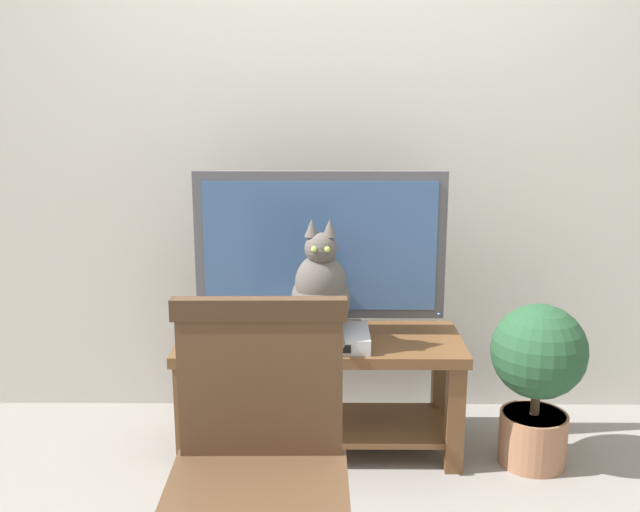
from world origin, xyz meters
TOP-DOWN VIEW (x-y plane):
  - back_wall at (0.00, 0.99)m, footprint 7.00×0.12m
  - tv_stand at (-0.07, 0.49)m, footprint 1.16×0.47m
  - tv at (-0.07, 0.56)m, footprint 1.02×0.20m
  - media_box at (-0.07, 0.41)m, footprint 0.39×0.26m
  - cat at (-0.07, 0.40)m, footprint 0.23×0.37m
  - wooden_chair at (-0.23, -0.59)m, footprint 0.48×0.48m
  - book_stack at (-0.50, 0.51)m, footprint 0.25×0.19m
  - potted_plant at (0.79, 0.37)m, footprint 0.38×0.38m

SIDE VIEW (x-z plane):
  - tv_stand at x=-0.07m, z-range 0.09..0.58m
  - potted_plant at x=0.79m, z-range 0.06..0.73m
  - media_box at x=-0.07m, z-range 0.49..0.55m
  - book_stack at x=-0.50m, z-range 0.49..0.55m
  - wooden_chair at x=-0.23m, z-range 0.08..1.02m
  - cat at x=-0.07m, z-range 0.49..0.95m
  - tv at x=-0.07m, z-range 0.51..1.19m
  - back_wall at x=0.00m, z-range 0.00..2.80m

